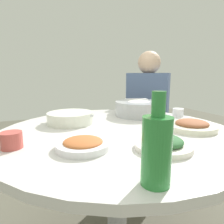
{
  "coord_description": "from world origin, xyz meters",
  "views": [
    {
      "loc": [
        0.37,
        0.86,
        1.02
      ],
      "look_at": [
        -0.02,
        -0.12,
        0.82
      ],
      "focal_mm": 31.71,
      "sensor_mm": 36.0,
      "label": 1
    }
  ],
  "objects_px": {
    "dish_stirfry": "(192,125)",
    "tea_cup_far": "(11,140)",
    "round_dining_table": "(117,150)",
    "tea_cup_near": "(178,112)",
    "dish_greens": "(163,144)",
    "rice_bowl": "(139,108)",
    "dish_tofu_braise": "(83,144)",
    "soup_bowl": "(71,118)",
    "diner_left": "(148,104)",
    "stool_for_diner_left": "(146,162)",
    "green_bottle": "(157,148)"
  },
  "relations": [
    {
      "from": "soup_bowl",
      "to": "diner_left",
      "type": "height_order",
      "value": "diner_left"
    },
    {
      "from": "rice_bowl",
      "to": "tea_cup_near",
      "type": "xyz_separation_m",
      "value": [
        -0.23,
        0.12,
        -0.02
      ]
    },
    {
      "from": "dish_greens",
      "to": "diner_left",
      "type": "height_order",
      "value": "diner_left"
    },
    {
      "from": "soup_bowl",
      "to": "dish_tofu_braise",
      "type": "distance_m",
      "value": 0.41
    },
    {
      "from": "tea_cup_far",
      "to": "diner_left",
      "type": "distance_m",
      "value": 1.21
    },
    {
      "from": "rice_bowl",
      "to": "tea_cup_near",
      "type": "height_order",
      "value": "rice_bowl"
    },
    {
      "from": "tea_cup_far",
      "to": "tea_cup_near",
      "type": "bearing_deg",
      "value": -166.02
    },
    {
      "from": "round_dining_table",
      "to": "stool_for_diner_left",
      "type": "relative_size",
      "value": 2.54
    },
    {
      "from": "tea_cup_near",
      "to": "green_bottle",
      "type": "bearing_deg",
      "value": 46.71
    },
    {
      "from": "dish_stirfry",
      "to": "tea_cup_near",
      "type": "distance_m",
      "value": 0.32
    },
    {
      "from": "dish_tofu_braise",
      "to": "tea_cup_near",
      "type": "relative_size",
      "value": 2.85
    },
    {
      "from": "soup_bowl",
      "to": "diner_left",
      "type": "distance_m",
      "value": 0.83
    },
    {
      "from": "dish_greens",
      "to": "tea_cup_near",
      "type": "distance_m",
      "value": 0.63
    },
    {
      "from": "dish_tofu_braise",
      "to": "stool_for_diner_left",
      "type": "xyz_separation_m",
      "value": [
        -0.76,
        -0.79,
        -0.54
      ]
    },
    {
      "from": "diner_left",
      "to": "rice_bowl",
      "type": "bearing_deg",
      "value": 50.19
    },
    {
      "from": "rice_bowl",
      "to": "tea_cup_near",
      "type": "bearing_deg",
      "value": 153.05
    },
    {
      "from": "round_dining_table",
      "to": "tea_cup_near",
      "type": "relative_size",
      "value": 16.41
    },
    {
      "from": "dish_tofu_braise",
      "to": "tea_cup_far",
      "type": "distance_m",
      "value": 0.26
    },
    {
      "from": "soup_bowl",
      "to": "tea_cup_far",
      "type": "height_order",
      "value": "same"
    },
    {
      "from": "soup_bowl",
      "to": "dish_greens",
      "type": "distance_m",
      "value": 0.57
    },
    {
      "from": "dish_tofu_braise",
      "to": "diner_left",
      "type": "bearing_deg",
      "value": -134.04
    },
    {
      "from": "soup_bowl",
      "to": "diner_left",
      "type": "bearing_deg",
      "value": -152.54
    },
    {
      "from": "dish_tofu_braise",
      "to": "diner_left",
      "type": "height_order",
      "value": "diner_left"
    },
    {
      "from": "soup_bowl",
      "to": "diner_left",
      "type": "relative_size",
      "value": 0.33
    },
    {
      "from": "dish_greens",
      "to": "tea_cup_far",
      "type": "height_order",
      "value": "tea_cup_far"
    },
    {
      "from": "dish_stirfry",
      "to": "tea_cup_far",
      "type": "bearing_deg",
      "value": -3.15
    },
    {
      "from": "tea_cup_far",
      "to": "rice_bowl",
      "type": "bearing_deg",
      "value": -154.06
    },
    {
      "from": "tea_cup_far",
      "to": "dish_greens",
      "type": "bearing_deg",
      "value": 157.63
    },
    {
      "from": "stool_for_diner_left",
      "to": "tea_cup_far",
      "type": "bearing_deg",
      "value": 34.38
    },
    {
      "from": "tea_cup_near",
      "to": "stool_for_diner_left",
      "type": "xyz_separation_m",
      "value": [
        -0.05,
        -0.45,
        -0.55
      ]
    },
    {
      "from": "dish_tofu_braise",
      "to": "stool_for_diner_left",
      "type": "bearing_deg",
      "value": -134.04
    },
    {
      "from": "dish_stirfry",
      "to": "soup_bowl",
      "type": "bearing_deg",
      "value": -33.18
    },
    {
      "from": "dish_tofu_braise",
      "to": "rice_bowl",
      "type": "bearing_deg",
      "value": -136.82
    },
    {
      "from": "rice_bowl",
      "to": "soup_bowl",
      "type": "relative_size",
      "value": 1.22
    },
    {
      "from": "dish_greens",
      "to": "dish_tofu_braise",
      "type": "height_order",
      "value": "dish_greens"
    },
    {
      "from": "round_dining_table",
      "to": "green_bottle",
      "type": "height_order",
      "value": "green_bottle"
    },
    {
      "from": "round_dining_table",
      "to": "dish_greens",
      "type": "xyz_separation_m",
      "value": [
        -0.05,
        0.3,
        0.13
      ]
    },
    {
      "from": "dish_greens",
      "to": "dish_stirfry",
      "type": "bearing_deg",
      "value": -149.95
    },
    {
      "from": "soup_bowl",
      "to": "dish_greens",
      "type": "relative_size",
      "value": 1.21
    },
    {
      "from": "tea_cup_far",
      "to": "diner_left",
      "type": "relative_size",
      "value": 0.1
    },
    {
      "from": "rice_bowl",
      "to": "dish_tofu_braise",
      "type": "relative_size",
      "value": 1.55
    },
    {
      "from": "tea_cup_near",
      "to": "tea_cup_far",
      "type": "relative_size",
      "value": 0.91
    },
    {
      "from": "tea_cup_near",
      "to": "diner_left",
      "type": "distance_m",
      "value": 0.45
    },
    {
      "from": "stool_for_diner_left",
      "to": "dish_stirfry",
      "type": "bearing_deg",
      "value": 74.59
    },
    {
      "from": "dish_tofu_braise",
      "to": "stool_for_diner_left",
      "type": "distance_m",
      "value": 1.22
    },
    {
      "from": "round_dining_table",
      "to": "dish_greens",
      "type": "bearing_deg",
      "value": 100.11
    },
    {
      "from": "round_dining_table",
      "to": "green_bottle",
      "type": "relative_size",
      "value": 5.01
    },
    {
      "from": "rice_bowl",
      "to": "soup_bowl",
      "type": "bearing_deg",
      "value": 6.03
    },
    {
      "from": "rice_bowl",
      "to": "green_bottle",
      "type": "bearing_deg",
      "value": 63.62
    },
    {
      "from": "green_bottle",
      "to": "stool_for_diner_left",
      "type": "bearing_deg",
      "value": -120.94
    }
  ]
}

